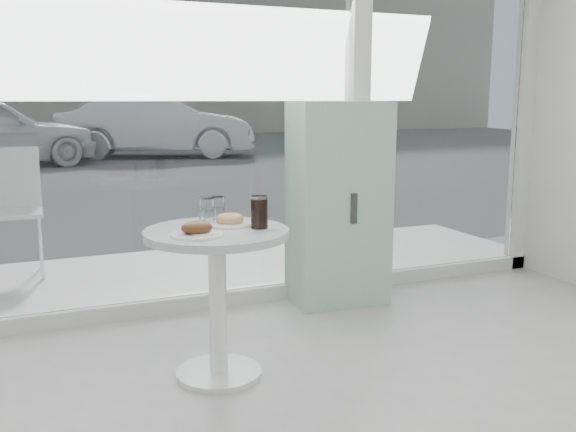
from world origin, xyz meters
name	(u,v)px	position (x,y,z in m)	size (l,w,h in m)	color
storefront	(248,52)	(0.07, 3.00, 1.71)	(5.00, 0.14, 3.00)	silver
main_table	(217,272)	(-0.50, 1.90, 0.55)	(0.72, 0.72, 0.77)	white
patio_deck	(209,271)	(0.00, 3.80, 0.03)	(5.60, 1.60, 0.05)	silver
street	(72,155)	(0.00, 16.00, 0.00)	(40.00, 24.00, 0.00)	#383838
far_building	(44,27)	(0.00, 25.00, 4.00)	(40.00, 2.00, 8.00)	gray
mint_cabinet	(338,203)	(0.64, 2.78, 0.69)	(0.67, 0.48, 1.39)	#8BB29D
patio_chair	(13,203)	(-1.42, 4.27, 0.61)	(0.44, 0.44, 0.98)	white
car_silver	(158,126)	(1.89, 14.48, 0.75)	(1.59, 4.57, 1.51)	#AAAEB2
plate_fritter	(198,230)	(-0.62, 1.79, 0.80)	(0.25, 0.25, 0.07)	white
plate_donut	(230,221)	(-0.40, 1.98, 0.79)	(0.24, 0.24, 0.06)	white
water_tumbler_a	(207,213)	(-0.50, 2.06, 0.83)	(0.08, 0.08, 0.13)	white
water_tumbler_b	(218,209)	(-0.41, 2.16, 0.82)	(0.08, 0.08, 0.12)	white
cola_glass	(259,213)	(-0.29, 1.85, 0.85)	(0.09, 0.09, 0.16)	white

